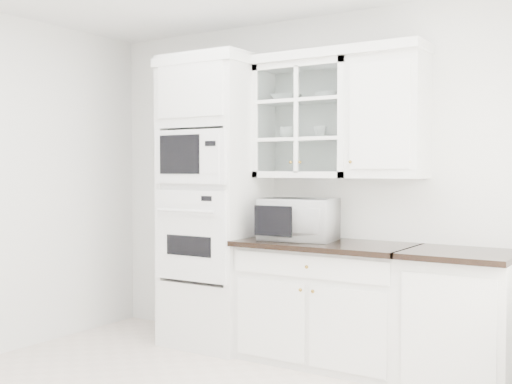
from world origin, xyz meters
The scene contains 12 objects.
room_shell centered at (0.00, 0.43, 1.78)m, with size 4.00×3.50×2.70m.
oven_column centered at (-0.75, 1.42, 1.20)m, with size 0.76×0.68×2.40m.
base_cabinet_run centered at (0.28, 1.45, 0.46)m, with size 1.32×0.67×0.92m.
extra_base_cabinet centered at (1.28, 1.45, 0.46)m, with size 0.72×0.67×0.92m.
upper_cabinet_glass centered at (0.03, 1.58, 1.85)m, with size 0.80×0.33×0.90m.
upper_cabinet_solid centered at (0.71, 1.58, 1.85)m, with size 0.55×0.33×0.90m, color white.
crown_molding centered at (-0.07, 1.56, 2.33)m, with size 2.14×0.38×0.07m, color white.
countertop_microwave centered at (0.04, 1.45, 1.08)m, with size 0.56×0.46×0.32m, color white.
bowl_a centered at (-0.16, 1.59, 2.04)m, with size 0.24×0.24×0.06m, color white.
bowl_b centered at (0.20, 1.59, 2.04)m, with size 0.17×0.17×0.05m, color white.
cup_a centered at (-0.15, 1.60, 1.76)m, with size 0.12×0.12×0.10m, color white.
cup_b centered at (0.15, 1.59, 1.76)m, with size 0.10×0.10×0.09m, color white.
Camera 1 is at (2.43, -2.89, 1.46)m, focal length 45.00 mm.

